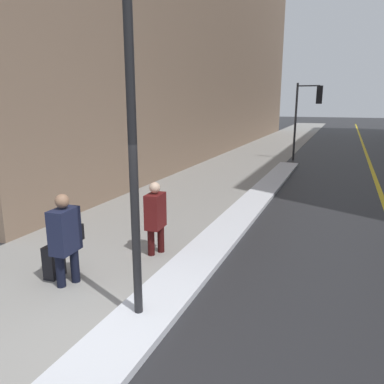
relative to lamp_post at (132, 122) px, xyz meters
name	(u,v)px	position (x,y,z in m)	size (l,w,h in m)	color
ground_plane	(107,337)	(-0.18, -0.55, -2.78)	(160.00, 160.00, 0.00)	#232326
sidewalk_slab	(244,163)	(-2.18, 14.45, -2.78)	(4.00, 80.00, 0.01)	gray
road_centre_stripe	(372,171)	(3.82, 14.45, -2.78)	(0.16, 80.00, 0.00)	gold
snow_bank_curb	(249,206)	(0.09, 6.31, -2.73)	(0.89, 16.76, 0.11)	silver
building_facade_left	(190,36)	(-7.18, 19.45, 4.38)	(6.00, 36.00, 14.33)	#846B56
lamp_post	(132,122)	(0.00, 0.00, 0.00)	(0.28, 0.28, 4.61)	black
traffic_light_near	(310,105)	(0.71, 16.48, 0.11)	(1.31, 0.33, 4.00)	black
pedestrian_with_shoulder_bag	(66,236)	(-1.62, 0.46, -1.90)	(0.34, 0.74, 1.59)	black
pedestrian_in_glasses	(155,215)	(-0.86, 2.19, -1.95)	(0.32, 0.50, 1.50)	#340C0C
rolling_suitcase	(54,261)	(-2.03, 0.58, -2.48)	(0.24, 0.37, 0.95)	black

